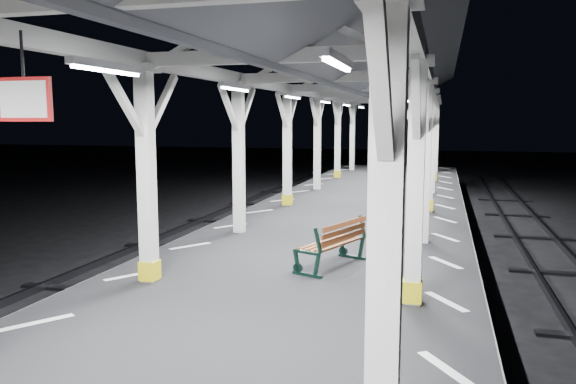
% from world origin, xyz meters
% --- Properties ---
extents(hazard_stripes_left, '(1.00, 48.00, 0.01)m').
position_xyz_m(hazard_stripes_left, '(-2.45, 0.00, 1.00)').
color(hazard_stripes_left, silver).
rests_on(hazard_stripes_left, platform).
extents(hazard_stripes_right, '(1.00, 48.00, 0.01)m').
position_xyz_m(hazard_stripes_right, '(2.45, 0.00, 1.00)').
color(hazard_stripes_right, silver).
rests_on(hazard_stripes_right, platform).
extents(canopy, '(5.40, 49.00, 4.65)m').
position_xyz_m(canopy, '(0.00, -0.02, 4.56)').
color(canopy, silver).
rests_on(canopy, platform).
extents(bench_mid, '(1.04, 1.61, 0.82)m').
position_xyz_m(bench_mid, '(0.64, 3.57, 1.44)').
color(bench_mid, black).
rests_on(bench_mid, platform).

